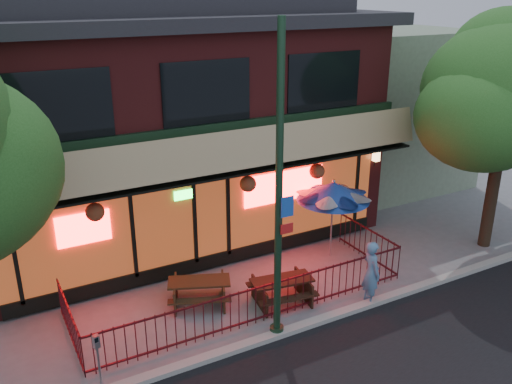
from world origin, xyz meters
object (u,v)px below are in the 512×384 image
picnic_table_left (199,288)px  parking_meter_near (98,354)px  street_tree_right (508,84)px  picnic_table_right (282,287)px  pedestrian (371,273)px  street_light (279,208)px  patio_umbrella (333,191)px

picnic_table_left → parking_meter_near: 3.62m
street_tree_right → picnic_table_right: 8.54m
picnic_table_left → pedestrian: (3.80, -1.99, 0.41)m
street_tree_right → parking_meter_near: street_tree_right is taller
street_tree_right → picnic_table_left: size_ratio=3.75×
street_light → patio_umbrella: (3.38, 2.61, -1.11)m
picnic_table_left → street_light: bearing=-62.8°
picnic_table_left → patio_umbrella: (4.43, 0.57, 1.61)m
patio_umbrella → parking_meter_near: size_ratio=1.80×
street_tree_right → parking_meter_near: size_ratio=5.28×
street_tree_right → picnic_table_left: (-9.09, 1.05, -4.53)m
street_light → pedestrian: bearing=1.1°
street_light → patio_umbrella: 4.41m
picnic_table_right → pedestrian: bearing=-28.3°
street_tree_right → street_light: bearing=-173.0°
picnic_table_left → patio_umbrella: bearing=7.3°
picnic_table_right → patio_umbrella: 3.40m
street_light → pedestrian: size_ratio=4.16×
street_light → picnic_table_right: bearing=54.1°
parking_meter_near → patio_umbrella: bearing=19.4°
parking_meter_near → pedestrian: bearing=0.4°
street_tree_right → picnic_table_right: bearing=179.1°
street_tree_right → picnic_table_left: bearing=173.4°
picnic_table_right → parking_meter_near: parking_meter_near is taller
picnic_table_left → patio_umbrella: 4.75m
patio_umbrella → pedestrian: 2.89m
street_tree_right → patio_umbrella: bearing=160.8°
street_light → street_tree_right: (8.04, 0.99, 1.81)m
street_tree_right → pedestrian: 6.77m
street_tree_right → pedestrian: (-5.29, -0.94, -4.12)m
street_tree_right → picnic_table_left: street_tree_right is taller
street_tree_right → picnic_table_left: 10.21m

